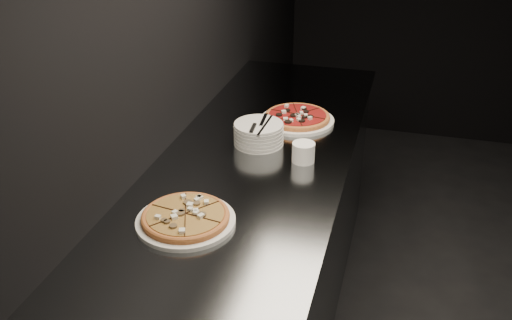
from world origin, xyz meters
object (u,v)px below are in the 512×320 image
(pizza_mushroom, at_px, (186,218))
(ramekin, at_px, (303,152))
(counter, at_px, (253,255))
(plate_stack, at_px, (259,134))
(cutlery, at_px, (260,125))
(pizza_tomato, at_px, (297,118))

(pizza_mushroom, height_order, ramekin, ramekin)
(ramekin, bearing_deg, counter, -165.91)
(counter, xyz_separation_m, plate_stack, (-0.02, 0.15, 0.50))
(cutlery, distance_m, ramekin, 0.23)
(counter, xyz_separation_m, cutlery, (-0.01, 0.14, 0.55))
(pizza_mushroom, distance_m, cutlery, 0.62)
(pizza_tomato, bearing_deg, plate_stack, -112.67)
(counter, distance_m, ramekin, 0.54)
(pizza_tomato, relative_size, cutlery, 1.56)
(plate_stack, bearing_deg, counter, -82.84)
(counter, bearing_deg, pizza_tomato, 77.75)
(pizza_mushroom, bearing_deg, plate_stack, 83.49)
(plate_stack, relative_size, ramekin, 2.28)
(counter, relative_size, pizza_tomato, 7.24)
(pizza_mushroom, height_order, cutlery, cutlery)
(pizza_mushroom, relative_size, cutlery, 1.52)
(counter, relative_size, pizza_mushroom, 7.43)
(cutlery, relative_size, ramekin, 2.43)
(plate_stack, xyz_separation_m, ramekin, (0.21, -0.11, -0.00))
(pizza_mushroom, bearing_deg, counter, 79.20)
(pizza_tomato, xyz_separation_m, ramekin, (0.10, -0.37, 0.02))
(pizza_mushroom, xyz_separation_m, plate_stack, (0.07, 0.63, 0.03))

